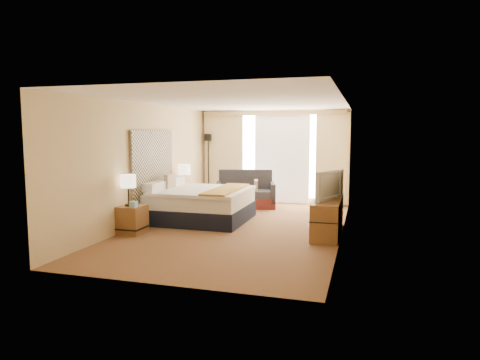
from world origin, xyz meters
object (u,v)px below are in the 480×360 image
(bed, at_px, (200,204))
(loveseat, at_px, (246,195))
(floor_lamp, at_px, (208,153))
(television, at_px, (325,185))
(lamp_right, at_px, (184,170))
(nightstand_left, at_px, (132,220))
(nightstand_right, at_px, (184,200))
(lamp_left, at_px, (128,182))
(media_dresser, at_px, (328,216))
(desk_chair, at_px, (328,209))

(bed, distance_m, loveseat, 2.07)
(bed, xyz_separation_m, loveseat, (0.52, 2.01, -0.06))
(floor_lamp, distance_m, television, 5.07)
(loveseat, distance_m, television, 3.59)
(lamp_right, bearing_deg, nightstand_left, -90.18)
(lamp_right, bearing_deg, television, -24.23)
(nightstand_left, distance_m, lamp_right, 2.64)
(nightstand_left, xyz_separation_m, nightstand_right, (0.00, 2.50, 0.00))
(nightstand_right, relative_size, lamp_left, 0.89)
(floor_lamp, relative_size, television, 1.98)
(media_dresser, distance_m, television, 0.65)
(nightstand_left, height_order, nightstand_right, same)
(desk_chair, height_order, lamp_left, lamp_left)
(nightstand_left, bearing_deg, media_dresser, 15.84)
(media_dresser, relative_size, loveseat, 1.04)
(nightstand_right, distance_m, media_dresser, 3.97)
(lamp_right, bearing_deg, bed, -51.07)
(media_dresser, relative_size, lamp_right, 2.84)
(desk_chair, height_order, lamp_right, lamp_right)
(loveseat, bearing_deg, media_dresser, -61.54)
(bed, bearing_deg, lamp_right, 128.93)
(nightstand_right, relative_size, loveseat, 0.32)
(television, bearing_deg, nightstand_right, 90.77)
(loveseat, xyz_separation_m, television, (2.32, -2.65, 0.66))
(loveseat, bearing_deg, nightstand_right, -156.85)
(bed, xyz_separation_m, floor_lamp, (-0.84, 2.81, 0.99))
(floor_lamp, height_order, television, floor_lamp)
(desk_chair, distance_m, television, 0.71)
(bed, bearing_deg, television, -12.84)
(nightstand_left, distance_m, lamp_left, 0.76)
(media_dresser, bearing_deg, nightstand_right, 158.60)
(lamp_left, distance_m, television, 3.80)
(nightstand_left, xyz_separation_m, floor_lamp, (-0.03, 4.35, 1.10))
(floor_lamp, relative_size, lamp_left, 3.12)
(nightstand_right, height_order, floor_lamp, floor_lamp)
(bed, bearing_deg, lamp_left, -117.64)
(loveseat, height_order, lamp_right, lamp_right)
(bed, bearing_deg, floor_lamp, 106.62)
(nightstand_right, height_order, bed, bed)
(media_dresser, bearing_deg, loveseat, 133.56)
(desk_chair, bearing_deg, nightstand_right, 168.07)
(loveseat, bearing_deg, floor_lamp, 134.24)
(nightstand_right, height_order, television, television)
(bed, height_order, floor_lamp, floor_lamp)
(lamp_right, distance_m, television, 3.99)
(media_dresser, relative_size, desk_chair, 1.80)
(bed, bearing_deg, desk_chair, -3.53)
(floor_lamp, relative_size, lamp_right, 3.06)
(media_dresser, xyz_separation_m, bed, (-2.89, 0.49, 0.03))
(nightstand_left, height_order, loveseat, loveseat)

